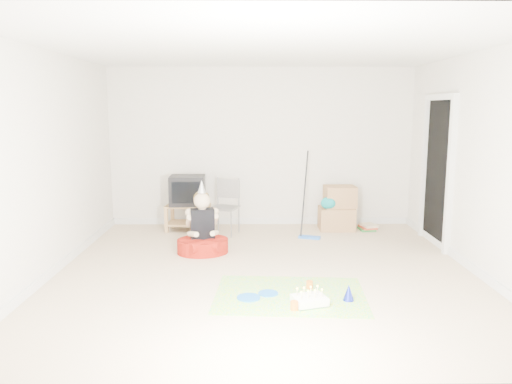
{
  "coord_description": "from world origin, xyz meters",
  "views": [
    {
      "loc": [
        -0.15,
        -5.76,
        1.94
      ],
      "look_at": [
        -0.1,
        0.4,
        0.9
      ],
      "focal_mm": 35.0,
      "sensor_mm": 36.0,
      "label": 1
    }
  ],
  "objects_px": {
    "folding_chair": "(224,208)",
    "crt_tv": "(188,190)",
    "cardboard_boxes": "(337,209)",
    "seated_woman": "(203,237)",
    "birthday_cake": "(309,301)",
    "tv_stand": "(188,215)"
  },
  "relations": [
    {
      "from": "crt_tv",
      "to": "folding_chair",
      "type": "height_order",
      "value": "crt_tv"
    },
    {
      "from": "folding_chair",
      "to": "cardboard_boxes",
      "type": "relative_size",
      "value": 1.22
    },
    {
      "from": "seated_woman",
      "to": "cardboard_boxes",
      "type": "bearing_deg",
      "value": 32.48
    },
    {
      "from": "folding_chair",
      "to": "birthday_cake",
      "type": "relative_size",
      "value": 2.27
    },
    {
      "from": "cardboard_boxes",
      "to": "folding_chair",
      "type": "bearing_deg",
      "value": -170.81
    },
    {
      "from": "cardboard_boxes",
      "to": "seated_woman",
      "type": "relative_size",
      "value": 0.71
    },
    {
      "from": "seated_woman",
      "to": "tv_stand",
      "type": "bearing_deg",
      "value": 105.76
    },
    {
      "from": "crt_tv",
      "to": "folding_chair",
      "type": "bearing_deg",
      "value": -23.06
    },
    {
      "from": "folding_chair",
      "to": "seated_woman",
      "type": "relative_size",
      "value": 0.87
    },
    {
      "from": "crt_tv",
      "to": "cardboard_boxes",
      "type": "height_order",
      "value": "crt_tv"
    },
    {
      "from": "birthday_cake",
      "to": "crt_tv",
      "type": "bearing_deg",
      "value": 117.25
    },
    {
      "from": "cardboard_boxes",
      "to": "birthday_cake",
      "type": "distance_m",
      "value": 3.26
    },
    {
      "from": "tv_stand",
      "to": "seated_woman",
      "type": "height_order",
      "value": "seated_woman"
    },
    {
      "from": "folding_chair",
      "to": "crt_tv",
      "type": "bearing_deg",
      "value": 158.12
    },
    {
      "from": "cardboard_boxes",
      "to": "tv_stand",
      "type": "bearing_deg",
      "value": -178.75
    },
    {
      "from": "tv_stand",
      "to": "cardboard_boxes",
      "type": "distance_m",
      "value": 2.4
    },
    {
      "from": "folding_chair",
      "to": "tv_stand",
      "type": "bearing_deg",
      "value": 158.12
    },
    {
      "from": "tv_stand",
      "to": "birthday_cake",
      "type": "relative_size",
      "value": 1.88
    },
    {
      "from": "tv_stand",
      "to": "crt_tv",
      "type": "distance_m",
      "value": 0.4
    },
    {
      "from": "seated_woman",
      "to": "birthday_cake",
      "type": "height_order",
      "value": "seated_woman"
    },
    {
      "from": "cardboard_boxes",
      "to": "birthday_cake",
      "type": "height_order",
      "value": "cardboard_boxes"
    },
    {
      "from": "folding_chair",
      "to": "seated_woman",
      "type": "xyz_separation_m",
      "value": [
        -0.24,
        -1.01,
        -0.2
      ]
    }
  ]
}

